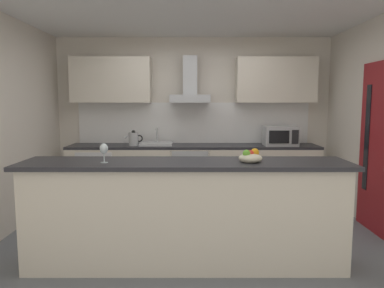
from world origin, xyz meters
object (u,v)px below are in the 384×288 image
at_px(refrigerator, 99,175).
at_px(microwave, 280,136).
at_px(fruit_bowl, 251,157).
at_px(kettle, 134,139).
at_px(oven, 190,173).
at_px(range_hood, 190,88).
at_px(sink, 157,143).
at_px(wine_glass, 104,149).

relative_size(refrigerator, microwave, 1.70).
xyz_separation_m(refrigerator, fruit_bowl, (2.01, -2.30, 0.64)).
bearing_deg(fruit_bowl, kettle, 122.49).
relative_size(oven, range_hood, 1.11).
distance_m(refrigerator, kettle, 0.81).
distance_m(refrigerator, range_hood, 1.99).
distance_m(microwave, sink, 1.92).
xyz_separation_m(oven, wine_glass, (-0.78, -2.34, 0.68)).
relative_size(kettle, range_hood, 0.40).
relative_size(kettle, fruit_bowl, 1.31).
relative_size(refrigerator, fruit_bowl, 3.86).
bearing_deg(fruit_bowl, wine_glass, -178.47).
bearing_deg(oven, sink, 178.80).
bearing_deg(microwave, refrigerator, 179.49).
height_order(microwave, kettle, microwave).
distance_m(sink, kettle, 0.36).
distance_m(sink, fruit_bowl, 2.57).
bearing_deg(oven, kettle, -177.79).
bearing_deg(refrigerator, kettle, -3.14).
bearing_deg(wine_glass, oven, 71.66).
distance_m(microwave, wine_glass, 3.18).
xyz_separation_m(sink, kettle, (-0.35, -0.04, 0.08)).
xyz_separation_m(refrigerator, range_hood, (1.44, 0.13, 1.36)).
xyz_separation_m(microwave, fruit_bowl, (-0.82, -2.28, 0.01)).
bearing_deg(refrigerator, oven, 0.11).
relative_size(oven, microwave, 1.60).
relative_size(refrigerator, range_hood, 1.18).
bearing_deg(sink, microwave, -1.16).
xyz_separation_m(sink, fruit_bowl, (1.10, -2.32, 0.14)).
height_order(oven, fruit_bowl, fruit_bowl).
height_order(refrigerator, sink, sink).
bearing_deg(refrigerator, fruit_bowl, -48.88).
bearing_deg(kettle, sink, 7.30).
bearing_deg(oven, fruit_bowl, -76.02).
height_order(sink, fruit_bowl, sink).
bearing_deg(sink, refrigerator, -179.14).
bearing_deg(range_hood, kettle, -169.42).
height_order(refrigerator, kettle, kettle).
distance_m(oven, kettle, 1.03).
bearing_deg(fruit_bowl, oven, 103.98).
xyz_separation_m(refrigerator, microwave, (2.83, -0.03, 0.62)).
bearing_deg(refrigerator, microwave, -0.51).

